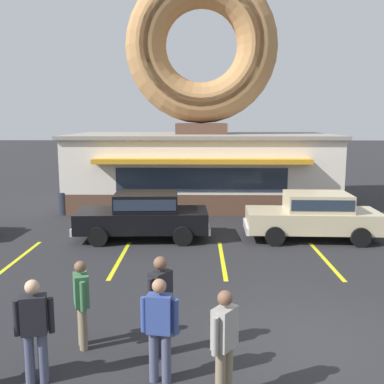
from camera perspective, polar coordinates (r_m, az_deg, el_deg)
ground_plane at (r=8.90m, az=15.15°, el=-18.20°), size 160.00×160.00×0.00m
donut_shop_building at (r=21.59m, az=1.18°, el=8.39°), size 12.30×6.75×10.96m
car_black at (r=15.36m, az=-6.14°, el=-2.78°), size 4.63×2.13×1.60m
car_champagne at (r=15.77m, az=15.22°, el=-2.74°), size 4.61×2.09×1.60m
pedestrian_blue_sweater_man at (r=7.19m, az=-4.13°, el=-16.57°), size 0.59×0.30×1.68m
pedestrian_hooded_kid at (r=8.41m, az=-13.85°, el=-13.19°), size 0.36×0.56×1.61m
pedestrian_leather_jacket_man at (r=6.77m, az=4.16°, el=-18.28°), size 0.42×0.50×1.68m
pedestrian_clipboard_woman at (r=7.52m, az=-19.37°, el=-15.85°), size 0.58×0.32×1.68m
pedestrian_beanie_man at (r=7.94m, az=-4.00°, el=-13.54°), size 0.42×0.49×1.76m
trash_bin at (r=20.08m, az=-15.90°, el=-1.33°), size 0.57×0.57×0.97m
parking_stripe_far_left at (r=14.29m, az=-21.15°, el=-7.88°), size 0.12×3.60×0.01m
parking_stripe_left at (r=13.47m, az=-9.11°, el=-8.39°), size 0.12×3.60×0.01m
parking_stripe_mid_left at (r=13.30m, az=3.88°, el=-8.53°), size 0.12×3.60×0.01m
parking_stripe_centre at (r=13.78m, az=16.57°, el=-8.26°), size 0.12×3.60×0.01m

